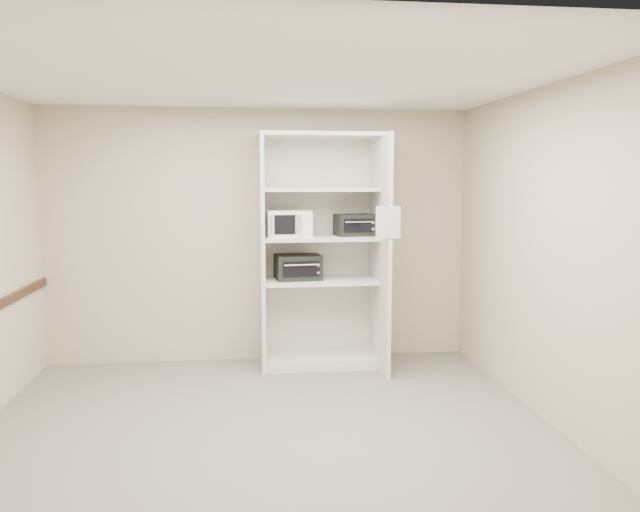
{
  "coord_description": "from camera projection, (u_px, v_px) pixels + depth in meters",
  "views": [
    {
      "loc": [
        -0.16,
        -4.7,
        1.94
      ],
      "look_at": [
        0.58,
        1.37,
        1.2
      ],
      "focal_mm": 35.0,
      "sensor_mm": 36.0,
      "label": 1
    }
  ],
  "objects": [
    {
      "name": "floor",
      "position": [
        268.0,
        430.0,
        4.88
      ],
      "size": [
        4.5,
        4.0,
        0.01
      ],
      "primitive_type": "cube",
      "color": "slate",
      "rests_on": "ground"
    },
    {
      "name": "wall_right",
      "position": [
        548.0,
        255.0,
        4.99
      ],
      "size": [
        0.02,
        4.0,
        2.7
      ],
      "primitive_type": "cube",
      "color": "#C5B59B",
      "rests_on": "ground"
    },
    {
      "name": "wall_back",
      "position": [
        259.0,
        236.0,
        6.69
      ],
      "size": [
        4.5,
        0.02,
        2.7
      ],
      "primitive_type": "cube",
      "color": "#C5B59B",
      "rests_on": "ground"
    },
    {
      "name": "toaster_oven_lower",
      "position": [
        298.0,
        267.0,
        6.47
      ],
      "size": [
        0.49,
        0.39,
        0.25
      ],
      "primitive_type": "cube",
      "rotation": [
        0.0,
        0.0,
        0.1
      ],
      "color": "black",
      "rests_on": "shelving_unit"
    },
    {
      "name": "wall_front",
      "position": [
        283.0,
        316.0,
        2.75
      ],
      "size": [
        4.5,
        0.02,
        2.7
      ],
      "primitive_type": "cube",
      "color": "#C5B59B",
      "rests_on": "ground"
    },
    {
      "name": "microwave",
      "position": [
        288.0,
        223.0,
        6.38
      ],
      "size": [
        0.47,
        0.38,
        0.27
      ],
      "primitive_type": "cube",
      "rotation": [
        0.0,
        0.0,
        0.08
      ],
      "color": "white",
      "rests_on": "shelving_unit"
    },
    {
      "name": "toaster_oven_upper",
      "position": [
        354.0,
        225.0,
        6.48
      ],
      "size": [
        0.42,
        0.34,
        0.22
      ],
      "primitive_type": "cube",
      "rotation": [
        0.0,
        0.0,
        0.13
      ],
      "color": "black",
      "rests_on": "shelving_unit"
    },
    {
      "name": "paper_sign",
      "position": [
        388.0,
        222.0,
        5.9
      ],
      "size": [
        0.24,
        0.02,
        0.3
      ],
      "primitive_type": "cube",
      "rotation": [
        0.0,
        0.0,
        0.06
      ],
      "color": "white",
      "rests_on": "shelving_unit"
    },
    {
      "name": "shelving_unit",
      "position": [
        324.0,
        259.0,
        6.51
      ],
      "size": [
        1.24,
        0.92,
        2.42
      ],
      "color": "beige",
      "rests_on": "floor"
    },
    {
      "name": "ceiling",
      "position": [
        264.0,
        76.0,
        4.56
      ],
      "size": [
        4.5,
        4.0,
        0.01
      ],
      "primitive_type": "cube",
      "color": "white"
    }
  ]
}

